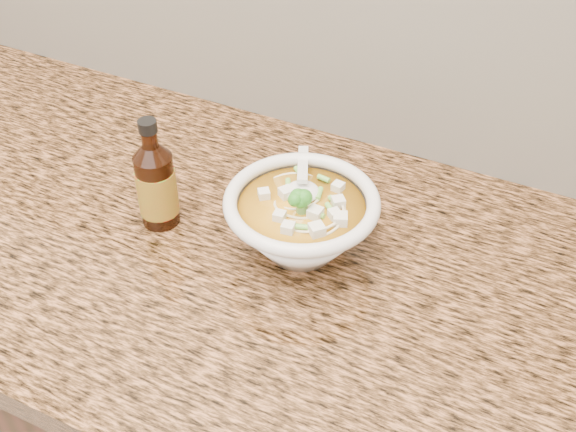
% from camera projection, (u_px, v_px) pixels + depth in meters
% --- Properties ---
extents(cabinet, '(4.00, 0.65, 0.86)m').
position_uv_depth(cabinet, '(210.00, 413.00, 1.35)').
color(cabinet, black).
rests_on(cabinet, ground).
extents(counter_slab, '(4.00, 0.68, 0.04)m').
position_uv_depth(counter_slab, '(189.00, 235.00, 1.05)').
color(counter_slab, '#A6663C').
rests_on(counter_slab, cabinet).
extents(soup_bowl, '(0.21, 0.23, 0.12)m').
position_uv_depth(soup_bowl, '(301.00, 223.00, 0.97)').
color(soup_bowl, silver).
rests_on(soup_bowl, counter_slab).
extents(hot_sauce_bottle, '(0.07, 0.07, 0.17)m').
position_uv_depth(hot_sauce_bottle, '(156.00, 185.00, 1.01)').
color(hot_sauce_bottle, black).
rests_on(hot_sauce_bottle, counter_slab).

